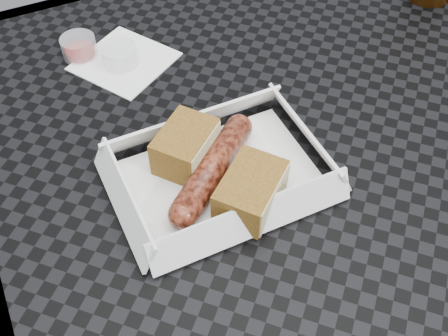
# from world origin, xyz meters

# --- Properties ---
(patio_table) EXTENTS (0.80, 0.80, 0.74)m
(patio_table) POSITION_xyz_m (0.00, 0.00, 0.67)
(patio_table) COLOR black
(patio_table) RESTS_ON ground
(food_tray) EXTENTS (0.22, 0.15, 0.00)m
(food_tray) POSITION_xyz_m (-0.11, -0.06, 0.75)
(food_tray) COLOR white
(food_tray) RESTS_ON patio_table
(bratwurst) EXTENTS (0.15, 0.13, 0.03)m
(bratwurst) POSITION_xyz_m (-0.12, -0.06, 0.77)
(bratwurst) COLOR maroon
(bratwurst) RESTS_ON food_tray
(bread_near) EXTENTS (0.09, 0.09, 0.05)m
(bread_near) POSITION_xyz_m (-0.14, -0.02, 0.77)
(bread_near) COLOR brown
(bread_near) RESTS_ON food_tray
(bread_far) EXTENTS (0.10, 0.10, 0.04)m
(bread_far) POSITION_xyz_m (-0.10, -0.11, 0.77)
(bread_far) COLOR brown
(bread_far) RESTS_ON food_tray
(veg_garnish) EXTENTS (0.03, 0.03, 0.00)m
(veg_garnish) POSITION_xyz_m (-0.07, -0.11, 0.75)
(veg_garnish) COLOR #E04009
(veg_garnish) RESTS_ON food_tray
(napkin) EXTENTS (0.17, 0.17, 0.00)m
(napkin) POSITION_xyz_m (-0.15, 0.20, 0.75)
(napkin) COLOR white
(napkin) RESTS_ON patio_table
(condiment_cup_sauce) EXTENTS (0.05, 0.05, 0.03)m
(condiment_cup_sauce) POSITION_xyz_m (-0.20, 0.24, 0.76)
(condiment_cup_sauce) COLOR maroon
(condiment_cup_sauce) RESTS_ON patio_table
(condiment_cup_empty) EXTENTS (0.05, 0.05, 0.03)m
(condiment_cup_empty) POSITION_xyz_m (-0.15, 0.19, 0.76)
(condiment_cup_empty) COLOR silver
(condiment_cup_empty) RESTS_ON patio_table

